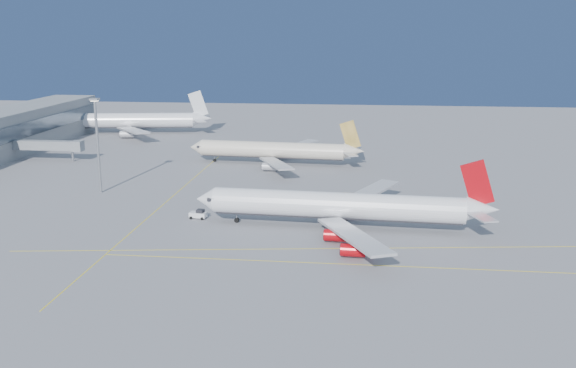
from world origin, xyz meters
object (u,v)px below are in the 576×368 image
object	(u,v)px
airliner_etihad	(275,150)
light_mast	(97,138)
airliner_virgin	(343,206)
pushback_tug	(199,214)
airliner_third	(132,121)

from	to	relation	value
airliner_etihad	light_mast	world-z (taller)	light_mast
airliner_virgin	airliner_etihad	size ratio (longest dim) A/B	1.15
airliner_virgin	pushback_tug	bearing A→B (deg)	177.39
pushback_tug	light_mast	xyz separation A→B (m)	(-32.01, 20.90, 13.79)
airliner_virgin	light_mast	size ratio (longest dim) A/B	2.63
airliner_virgin	airliner_third	xyz separation A→B (m)	(-92.02, 123.16, 0.53)
airliner_etihad	pushback_tug	world-z (taller)	airliner_etihad
airliner_etihad	pushback_tug	size ratio (longest dim) A/B	13.98
light_mast	airliner_virgin	bearing A→B (deg)	-20.50
airliner_third	airliner_etihad	bearing A→B (deg)	-48.39
airliner_virgin	pushback_tug	distance (m)	33.53
airliner_third	airliner_virgin	bearing A→B (deg)	-62.09
airliner_etihad	pushback_tug	xyz separation A→B (m)	(-9.35, -63.39, -3.55)
pushback_tug	airliner_etihad	bearing A→B (deg)	89.86
airliner_etihad	airliner_third	size ratio (longest dim) A/B	0.86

